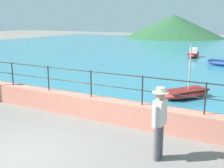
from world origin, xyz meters
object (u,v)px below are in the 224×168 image
Objects in this scene: boat_2 at (222,63)px; boat_0 at (193,54)px; boat_1 at (186,93)px; person_walking at (159,120)px.

boat_0 is at bearing 128.09° from boat_2.
boat_0 is 13.47m from boat_1.
person_walking is at bearing -79.59° from boat_0.
boat_1 reaches higher than person_walking.
boat_2 is at bearing -51.91° from boat_0.
boat_0 is (-3.42, 18.64, -0.65)m from person_walking.
boat_2 is (0.10, 9.59, -0.01)m from boat_1.
boat_1 is 9.59m from boat_2.
person_walking is 5.54m from boat_1.
person_walking is 0.71× the size of boat_2.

